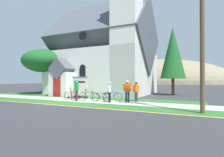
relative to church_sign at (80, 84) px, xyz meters
The scene contains 20 objects.
ground 2.22m from the church_sign, ahead, with size 140.00×140.00×0.00m, color #333335.
sidewalk_slab 2.59m from the church_sign, 105.13° to the right, with size 32.00×2.31×0.01m, color #A8A59E.
grass_verge 4.48m from the church_sign, 97.72° to the right, with size 32.00×1.90×0.01m, color #2D6628.
church_lawn 1.50m from the church_sign, 164.28° to the left, with size 24.00×2.25×0.01m, color #2D6628.
curb_paint_stripe 5.53m from the church_sign, 96.14° to the right, with size 28.00×0.16×0.01m, color yellow.
church_building 6.77m from the church_sign, 92.26° to the left, with size 12.44×11.34×14.12m.
church_sign is the anchor object (origin of this frame).
flower_bed 1.34m from the church_sign, 95.26° to the right, with size 2.02×2.02×0.34m.
bicycle_orange 3.49m from the church_sign, 41.67° to the right, with size 1.69×0.59×0.81m.
bicycle_yellow 4.54m from the church_sign, 17.25° to the right, with size 1.68×0.53×0.77m.
bicycle_green 2.66m from the church_sign, 74.55° to the right, with size 1.68×0.58×0.80m.
bicycle_blue 4.45m from the church_sign, 30.60° to the right, with size 1.73×0.08×0.76m.
cyclist_in_red_jersey 3.15m from the church_sign, 58.91° to the right, with size 0.56×0.55×1.77m.
cyclist_in_green_jersey 5.16m from the church_sign, 27.64° to the right, with size 0.33×0.75×1.59m.
cyclist_in_orange_jersey 6.12m from the church_sign, 17.57° to the right, with size 0.67×0.29×1.70m.
cyclist_in_blue_jersey 6.39m from the church_sign, ahead, with size 0.38×0.63×1.58m.
utility_pole 12.38m from the church_sign, 22.01° to the right, with size 3.12×0.28×9.30m.
roadside_conifer 11.28m from the church_sign, 41.17° to the left, with size 2.87×2.87×7.93m.
yard_deciduous_tree 7.24m from the church_sign, 167.46° to the left, with size 5.10×5.10×5.54m.
distant_hill 80.49m from the church_sign, 96.75° to the left, with size 72.32×52.73×24.59m, color #847A5B.
Camera 1 is at (9.19, -11.17, 1.74)m, focal length 29.19 mm.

